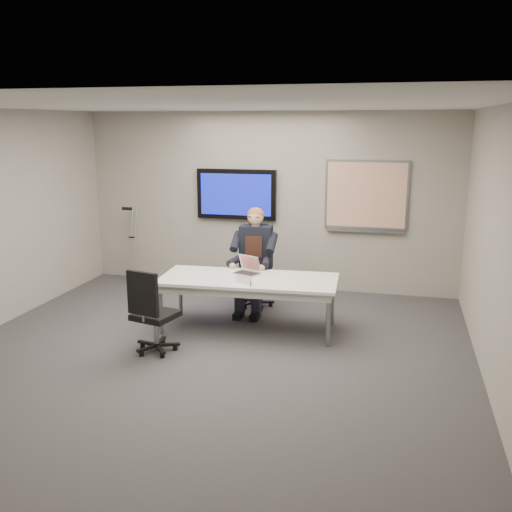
% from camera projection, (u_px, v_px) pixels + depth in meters
% --- Properties ---
extents(floor, '(6.00, 6.00, 0.02)m').
position_uv_depth(floor, '(208.00, 356.00, 6.57)').
color(floor, '#3C3B3E').
rests_on(floor, ground).
extents(ceiling, '(6.00, 6.00, 0.02)m').
position_uv_depth(ceiling, '(202.00, 105.00, 5.93)').
color(ceiling, silver).
rests_on(ceiling, wall_back).
extents(wall_back, '(6.00, 0.02, 2.80)m').
position_uv_depth(wall_back, '(267.00, 201.00, 9.08)').
color(wall_back, '#9C978D').
rests_on(wall_back, ground).
extents(wall_front, '(6.00, 0.02, 2.80)m').
position_uv_depth(wall_front, '(40.00, 331.00, 3.42)').
color(wall_front, '#9C978D').
rests_on(wall_front, ground).
extents(wall_right, '(0.02, 6.00, 2.80)m').
position_uv_depth(wall_right, '(498.00, 252.00, 5.53)').
color(wall_right, '#9C978D').
rests_on(wall_right, ground).
extents(conference_table, '(2.30, 1.07, 0.69)m').
position_uv_depth(conference_table, '(249.00, 284.00, 7.27)').
color(conference_table, white).
rests_on(conference_table, ground).
extents(tv_display, '(1.30, 0.09, 0.80)m').
position_uv_depth(tv_display, '(236.00, 194.00, 9.12)').
color(tv_display, black).
rests_on(tv_display, wall_back).
extents(whiteboard, '(1.25, 0.08, 1.10)m').
position_uv_depth(whiteboard, '(366.00, 196.00, 8.65)').
color(whiteboard, gray).
rests_on(whiteboard, wall_back).
extents(office_chair_far, '(0.56, 0.56, 0.98)m').
position_uv_depth(office_chair_far, '(257.00, 286.00, 8.30)').
color(office_chair_far, black).
rests_on(office_chair_far, ground).
extents(office_chair_near, '(0.58, 0.58, 1.01)m').
position_uv_depth(office_chair_near, '(154.00, 327.00, 6.59)').
color(office_chair_near, black).
rests_on(office_chair_near, ground).
extents(seated_person, '(0.47, 0.80, 1.46)m').
position_uv_depth(seated_person, '(253.00, 271.00, 7.99)').
color(seated_person, '#1D2031').
rests_on(seated_person, office_chair_far).
extents(crutch, '(0.19, 0.64, 1.35)m').
position_uv_depth(crutch, '(133.00, 242.00, 9.59)').
color(crutch, '#A7ABAF').
rests_on(crutch, ground).
extents(laptop, '(0.38, 0.41, 0.23)m').
position_uv_depth(laptop, '(248.00, 269.00, 7.47)').
color(laptop, '#BABABD').
rests_on(laptop, conference_table).
extents(name_tent, '(0.23, 0.15, 0.09)m').
position_uv_depth(name_tent, '(244.00, 279.00, 7.01)').
color(name_tent, white).
rests_on(name_tent, conference_table).
extents(pen, '(0.04, 0.13, 0.01)m').
position_uv_depth(pen, '(251.00, 285.00, 6.90)').
color(pen, black).
rests_on(pen, conference_table).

